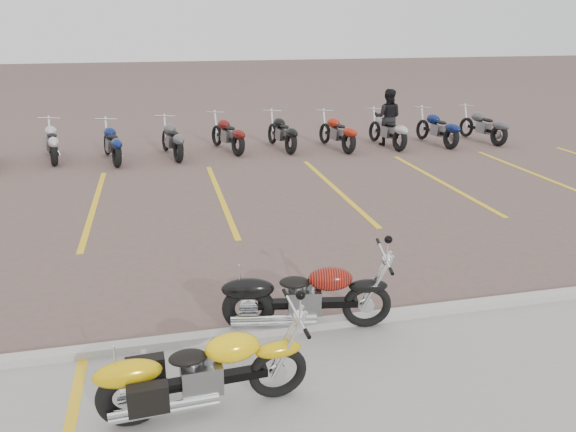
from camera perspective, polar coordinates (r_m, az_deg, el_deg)
The scene contains 7 objects.
ground at distance 8.95m, azimuth -3.89°, elevation -5.41°, with size 100.00×100.00×0.00m, color brown.
curb at distance 7.17m, azimuth -1.21°, elevation -11.47°, with size 60.00×0.18×0.12m, color #ADAAA3.
parking_stripes at distance 12.66m, azimuth -6.87°, elevation 1.98°, with size 38.00×5.50×0.01m, color gold, non-canonical shape.
yellow_cruiser at distance 5.79m, azimuth -8.93°, elevation -15.67°, with size 2.09×0.33×0.86m.
flame_cruiser at distance 7.09m, azimuth 1.55°, elevation -8.39°, with size 2.12×0.52×0.88m.
person_b at distance 18.08m, azimuth 10.08°, elevation 9.85°, with size 0.85×0.66×1.76m, color black.
bg_bike_row at distance 16.78m, azimuth -6.19°, elevation 8.18°, with size 17.53×2.09×1.10m.
Camera 1 is at (-1.26, -8.04, 3.71)m, focal length 35.00 mm.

